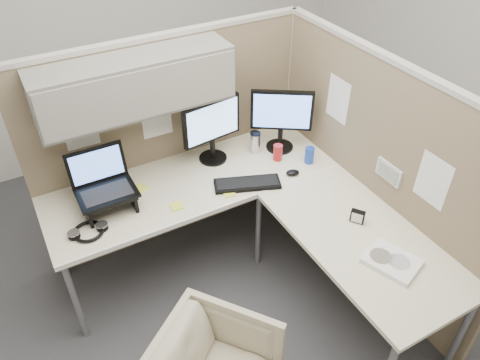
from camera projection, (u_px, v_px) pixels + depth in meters
ground at (245, 298)px, 3.30m from camera, size 4.50×4.50×0.00m
partition_back at (156, 118)px, 3.11m from camera, size 2.00×0.36×1.63m
partition_right at (369, 173)px, 3.09m from camera, size 0.07×2.03×1.63m
desk at (253, 209)px, 3.01m from camera, size 2.00×1.98×0.73m
monitor_left at (212, 126)px, 3.20m from camera, size 0.44×0.20×0.47m
monitor_right at (281, 115)px, 3.32m from camera, size 0.39×0.27×0.47m
laptop_station at (105, 189)px, 2.88m from camera, size 0.36×0.31×0.37m
keyboard at (247, 184)px, 3.13m from camera, size 0.46×0.30×0.02m
mouse at (293, 173)px, 3.22m from camera, size 0.11×0.08×0.03m
travel_mug at (255, 142)px, 3.40m from camera, size 0.08×0.08×0.16m
soda_can_green at (309, 155)px, 3.31m from camera, size 0.07×0.07×0.12m
soda_can_silver at (278, 152)px, 3.33m from camera, size 0.07×0.07×0.12m
sticky_note_a at (177, 206)px, 2.96m from camera, size 0.08×0.08×0.01m
sticky_note_c at (141, 188)px, 3.10m from camera, size 0.10×0.10×0.01m
sticky_note_b at (229, 193)px, 3.06m from camera, size 0.09×0.09×0.01m
headphones at (88, 231)px, 2.77m from camera, size 0.23×0.20×0.03m
paper_stack at (392, 261)px, 2.58m from camera, size 0.31×0.34×0.03m
desk_clock at (357, 216)px, 2.83m from camera, size 0.08×0.09×0.08m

